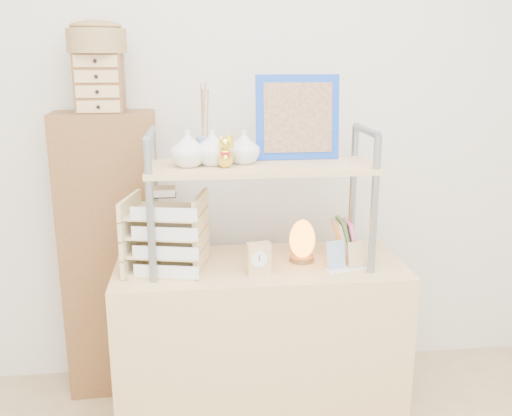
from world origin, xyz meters
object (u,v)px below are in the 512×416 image
Objects in this scene: desk at (260,344)px; letter_tray at (166,237)px; salt_lamp at (302,240)px; cabinet at (112,256)px.

letter_tray is (-0.38, -0.02, 0.51)m from desk.
desk is 6.61× the size of salt_lamp.
desk is 0.89× the size of cabinet.
salt_lamp is (0.18, 0.01, 0.47)m from desk.
letter_tray is (0.27, -0.39, 0.21)m from cabinet.
desk is 3.51× the size of letter_tray.
letter_tray reaches higher than salt_lamp.
cabinet is at bearing 156.59° from salt_lamp.
salt_lamp reaches higher than desk.
cabinet reaches higher than desk.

